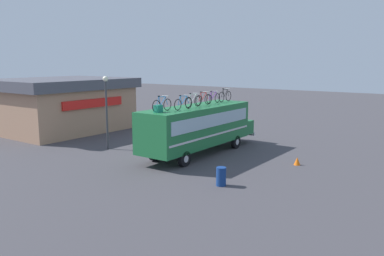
{
  "coord_description": "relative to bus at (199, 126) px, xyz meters",
  "views": [
    {
      "loc": [
        -20.74,
        -14.61,
        6.09
      ],
      "look_at": [
        -0.53,
        0.0,
        1.85
      ],
      "focal_mm": 36.89,
      "sensor_mm": 36.0,
      "label": 1
    }
  ],
  "objects": [
    {
      "name": "rooftop_bicycle_1",
      "position": [
        -3.56,
        0.14,
        1.7
      ],
      "size": [
        1.7,
        0.44,
        0.94
      ],
      "color": "black",
      "rests_on": "bus"
    },
    {
      "name": "rooftop_bicycle_2",
      "position": [
        -2.12,
        -0.33,
        1.69
      ],
      "size": [
        1.76,
        0.44,
        0.9
      ],
      "color": "black",
      "rests_on": "bus"
    },
    {
      "name": "rooftop_bicycle_5",
      "position": [
        2.01,
        0.19,
        1.67
      ],
      "size": [
        1.71,
        0.44,
        0.86
      ],
      "color": "black",
      "rests_on": "bus"
    },
    {
      "name": "roadside_building",
      "position": [
        0.35,
        15.01,
        0.46
      ],
      "size": [
        10.95,
        9.0,
        4.58
      ],
      "color": "tan",
      "rests_on": "ground"
    },
    {
      "name": "street_lamp",
      "position": [
        -2.53,
        6.02,
        1.39
      ],
      "size": [
        0.37,
        0.37,
        5.08
      ],
      "color": "#38383D",
      "rests_on": "ground"
    },
    {
      "name": "traffic_cone",
      "position": [
        1.08,
        -6.36,
        -1.66
      ],
      "size": [
        0.39,
        0.39,
        0.47
      ],
      "primitive_type": "cone",
      "color": "orange",
      "rests_on": "ground"
    },
    {
      "name": "rooftop_bicycle_6",
      "position": [
        3.39,
        0.07,
        1.72
      ],
      "size": [
        1.71,
        0.44,
        0.97
      ],
      "color": "black",
      "rests_on": "bus"
    },
    {
      "name": "rooftop_bicycle_4",
      "position": [
        0.62,
        0.08,
        1.69
      ],
      "size": [
        1.74,
        0.44,
        0.92
      ],
      "color": "black",
      "rests_on": "bus"
    },
    {
      "name": "ground_plane",
      "position": [
        -0.24,
        0.0,
        -1.89
      ],
      "size": [
        120.0,
        120.0,
        0.0
      ],
      "primitive_type": "plane",
      "color": "#423F44"
    },
    {
      "name": "luggage_bag_1",
      "position": [
        -4.04,
        0.01,
        1.52
      ],
      "size": [
        0.47,
        0.34,
        0.42
      ],
      "primitive_type": "cube",
      "color": "#1E7F66",
      "rests_on": "bus"
    },
    {
      "name": "bus",
      "position": [
        0.0,
        0.0,
        0.0
      ],
      "size": [
        10.61,
        2.63,
        3.2
      ],
      "color": "#1E6B38",
      "rests_on": "ground"
    },
    {
      "name": "rooftop_bicycle_3",
      "position": [
        -0.73,
        -0.04,
        1.69
      ],
      "size": [
        1.7,
        0.44,
        0.91
      ],
      "color": "black",
      "rests_on": "bus"
    },
    {
      "name": "trash_bin",
      "position": [
        -4.92,
        -4.77,
        -1.42
      ],
      "size": [
        0.49,
        0.49,
        0.93
      ],
      "primitive_type": "cylinder",
      "color": "navy",
      "rests_on": "ground"
    }
  ]
}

